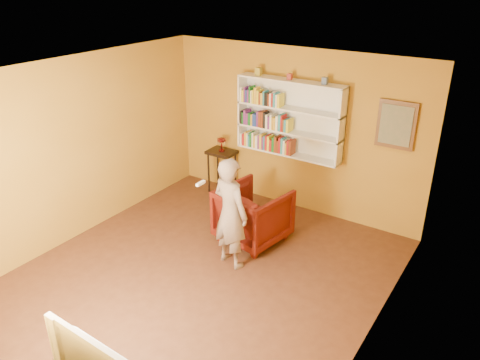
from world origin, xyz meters
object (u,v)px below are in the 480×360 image
at_px(console_table, 222,158).
at_px(person, 231,213).
at_px(armchair, 253,214).
at_px(bookshelf, 291,118).
at_px(ruby_lustre, 221,141).

xyz_separation_m(console_table, person, (1.42, -1.80, 0.12)).
distance_m(console_table, armchair, 1.75).
xyz_separation_m(bookshelf, console_table, (-1.27, -0.16, -0.93)).
bearing_deg(bookshelf, armchair, -86.27).
height_order(bookshelf, person, bookshelf).
distance_m(bookshelf, ruby_lustre, 1.41).
bearing_deg(armchair, bookshelf, -76.93).
bearing_deg(person, ruby_lustre, -38.78).
distance_m(ruby_lustre, person, 2.30).
xyz_separation_m(ruby_lustre, armchair, (1.35, -1.09, -0.56)).
bearing_deg(ruby_lustre, bookshelf, 7.18).
relative_size(ruby_lustre, person, 0.16).
bearing_deg(armchair, console_table, -29.68).
bearing_deg(person, bookshelf, -72.56).
relative_size(bookshelf, console_table, 2.23).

